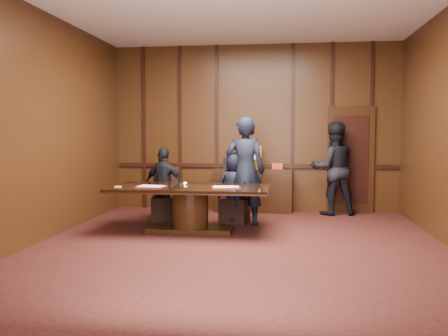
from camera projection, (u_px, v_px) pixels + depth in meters
name	position (u px, v px, depth m)	size (l,w,h in m)	color
room	(243.00, 127.00, 6.71)	(7.00, 7.04, 3.50)	#34100E
sideboard	(253.00, 188.00, 9.90)	(1.60, 0.45, 1.54)	black
conference_table	(190.00, 201.00, 7.88)	(2.62, 1.32, 0.76)	black
folder_left	(151.00, 186.00, 7.74)	(0.50, 0.39, 0.02)	#9F0E18
folder_right	(226.00, 187.00, 7.65)	(0.51, 0.41, 0.02)	#9F0E18
inkstand	(184.00, 186.00, 7.41)	(0.20, 0.14, 0.12)	white
notepad	(118.00, 187.00, 7.74)	(0.10, 0.07, 0.01)	#DEC56C
chair_left	(165.00, 205.00, 8.84)	(0.55, 0.55, 0.99)	black
chair_right	(235.00, 207.00, 8.67)	(0.55, 0.55, 0.99)	black
signatory_left	(164.00, 185.00, 8.74)	(0.80, 0.34, 1.37)	black
signatory_right	(234.00, 188.00, 8.57)	(0.64, 0.41, 1.30)	black
witness_left	(245.00, 171.00, 8.43)	(0.70, 0.46, 1.93)	black
witness_right	(333.00, 169.00, 9.50)	(0.90, 0.70, 1.86)	black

